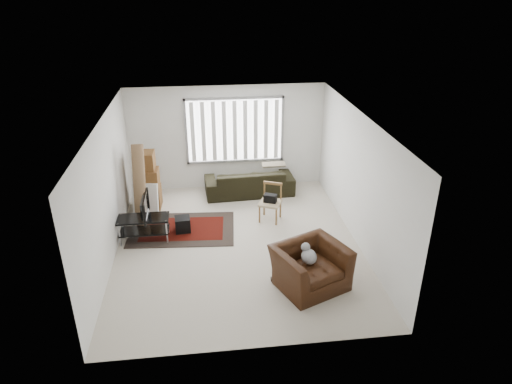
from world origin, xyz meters
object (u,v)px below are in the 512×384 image
at_px(sofa, 249,178).
at_px(side_chair, 270,201).
at_px(moving_boxes, 147,182).
at_px(tv_stand, 144,224).
at_px(armchair, 310,264).

distance_m(sofa, side_chair, 1.50).
relative_size(sofa, side_chair, 2.59).
distance_m(moving_boxes, side_chair, 3.01).
height_order(tv_stand, sofa, sofa).
relative_size(sofa, armchair, 1.47).
bearing_deg(tv_stand, moving_boxes, 91.52).
bearing_deg(tv_stand, armchair, -32.41).
height_order(tv_stand, moving_boxes, moving_boxes).
bearing_deg(moving_boxes, sofa, 10.55).
relative_size(side_chair, armchair, 0.57).
bearing_deg(sofa, moving_boxes, 7.70).
relative_size(tv_stand, sofa, 0.47).
height_order(sofa, armchair, armchair).
bearing_deg(sofa, side_chair, 99.77).
bearing_deg(tv_stand, side_chair, 11.49).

